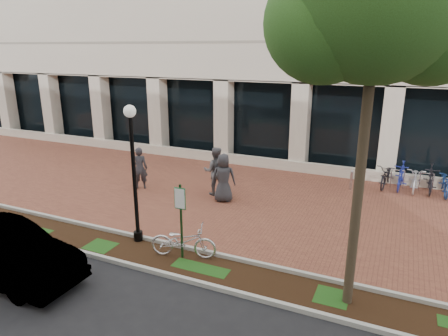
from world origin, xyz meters
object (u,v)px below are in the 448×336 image
at_px(pedestrian_mid, 215,171).
at_px(sedan_near_curb, 4,253).
at_px(bike_rack_cluster, 430,180).
at_px(locked_bicycle, 183,241).
at_px(pedestrian_left, 140,168).
at_px(street_tree, 382,0).
at_px(pedestrian_right, 224,178).
at_px(lamppost, 134,167).
at_px(parking_sign, 181,212).
at_px(bollard, 351,180).

distance_m(pedestrian_mid, sedan_near_curb, 8.12).
bearing_deg(pedestrian_mid, bike_rack_cluster, -177.62).
height_order(pedestrian_mid, bike_rack_cluster, pedestrian_mid).
distance_m(locked_bicycle, sedan_near_curb, 4.60).
distance_m(pedestrian_left, sedan_near_curb, 7.18).
height_order(street_tree, pedestrian_mid, street_tree).
bearing_deg(sedan_near_curb, pedestrian_mid, -15.59).
xyz_separation_m(pedestrian_left, pedestrian_right, (3.81, 0.11, 0.05)).
height_order(lamppost, pedestrian_mid, lamppost).
height_order(street_tree, pedestrian_left, street_tree).
xyz_separation_m(locked_bicycle, pedestrian_mid, (-1.35, 4.98, 0.49)).
bearing_deg(parking_sign, locked_bicycle, 76.48).
xyz_separation_m(street_tree, pedestrian_left, (-9.18, 4.55, -5.71)).
height_order(parking_sign, sedan_near_curb, parking_sign).
bearing_deg(pedestrian_right, pedestrian_left, -19.17).
bearing_deg(sedan_near_curb, street_tree, -71.93).
bearing_deg(sedan_near_curb, locked_bicycle, -51.60).
relative_size(parking_sign, locked_bicycle, 1.16).
xyz_separation_m(lamppost, sedan_near_curb, (-1.85, -3.11, -1.66)).
relative_size(parking_sign, pedestrian_left, 1.23).
xyz_separation_m(parking_sign, pedestrian_mid, (-1.34, 5.05, -0.44)).
bearing_deg(sedan_near_curb, pedestrian_right, -21.01).
distance_m(locked_bicycle, pedestrian_left, 6.29).
distance_m(lamppost, pedestrian_mid, 4.89).
bearing_deg(parking_sign, pedestrian_right, 98.33).
height_order(street_tree, locked_bicycle, street_tree).
height_order(lamppost, bollard, lamppost).
height_order(parking_sign, bike_rack_cluster, parking_sign).
bearing_deg(street_tree, sedan_near_curb, -162.72).
relative_size(lamppost, sedan_near_curb, 0.97).
bearing_deg(locked_bicycle, bike_rack_cluster, -51.92).
bearing_deg(pedestrian_right, locked_bicycle, 78.71).
distance_m(parking_sign, street_tree, 6.95).
bearing_deg(street_tree, pedestrian_right, 138.99).
bearing_deg(bike_rack_cluster, parking_sign, -123.84).
bearing_deg(pedestrian_right, street_tree, 118.09).
height_order(parking_sign, bollard, parking_sign).
height_order(bollard, sedan_near_curb, sedan_near_curb).
height_order(locked_bicycle, sedan_near_curb, sedan_near_curb).
bearing_deg(street_tree, pedestrian_mid, 138.86).
xyz_separation_m(pedestrian_mid, bollard, (4.96, 2.78, -0.54)).
height_order(parking_sign, pedestrian_left, parking_sign).
relative_size(pedestrian_left, pedestrian_right, 0.95).
xyz_separation_m(pedestrian_left, bollard, (8.16, 3.44, -0.45)).
xyz_separation_m(locked_bicycle, pedestrian_right, (-0.75, 4.43, 0.45)).
height_order(pedestrian_left, bollard, pedestrian_left).
xyz_separation_m(street_tree, bike_rack_cluster, (1.98, 9.03, -6.06)).
xyz_separation_m(pedestrian_right, bike_rack_cluster, (7.34, 4.37, -0.41)).
distance_m(pedestrian_right, bollard, 5.50).
bearing_deg(locked_bicycle, parking_sign, 152.35).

